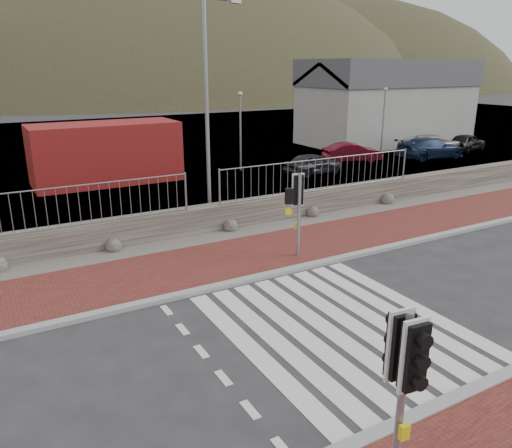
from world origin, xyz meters
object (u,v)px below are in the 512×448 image
traffic_signal_near (405,366)px  streetlight (210,102)px  traffic_signal_far (298,198)px  shipping_container (106,153)px  car_a (313,164)px  car_d (432,144)px  car_b (352,152)px  car_c (430,148)px  car_e (467,142)px

traffic_signal_near → streetlight: streetlight is taller
traffic_signal_far → streetlight: bearing=-68.4°
shipping_container → car_a: shipping_container is taller
streetlight → car_a: size_ratio=2.34×
shipping_container → car_d: shipping_container is taller
traffic_signal_far → car_b: (11.40, 11.18, -1.27)m
shipping_container → car_c: bearing=-10.0°
streetlight → car_a: (8.05, 5.10, -3.69)m
traffic_signal_far → car_a: 12.07m
car_c → car_e: size_ratio=1.29×
traffic_signal_far → shipping_container: 13.06m
car_d → car_c: bearing=129.6°
car_c → streetlight: bearing=112.9°
car_a → traffic_signal_far: bearing=137.7°
car_e → car_a: bearing=82.6°
traffic_signal_far → car_e: bearing=-140.0°
car_b → car_c: 5.03m
car_b → car_d: bearing=-76.3°
car_b → car_c: (4.81, -1.46, 0.07)m
traffic_signal_near → car_e: 30.23m
car_b → car_e: bearing=-77.4°
shipping_container → car_b: (13.74, -1.66, -0.85)m
car_b → car_e: car_e is taller
traffic_signal_far → car_d: (17.68, 10.90, -1.22)m
car_c → car_e: bearing=-73.6°
car_a → car_b: size_ratio=0.95×
traffic_signal_near → car_a: (10.92, 17.04, -1.33)m
car_c → car_d: size_ratio=0.99×
traffic_signal_far → car_e: traffic_signal_far is taller
car_e → streetlight: bearing=94.1°
car_d → traffic_signal_near: bearing=132.0°
car_b → car_e: 9.21m
traffic_signal_near → traffic_signal_far: size_ratio=1.03×
traffic_signal_near → car_e: bearing=43.3°
traffic_signal_far → car_d: bearing=-135.6°
streetlight → car_e: 22.46m
shipping_container → car_b: bearing=-7.3°
traffic_signal_far → car_d: 20.81m
car_a → car_c: size_ratio=0.74×
shipping_container → car_c: (18.55, -3.11, -0.78)m
streetlight → shipping_container: 9.08m
car_d → car_b: bearing=88.4°
traffic_signal_far → car_d: traffic_signal_far is taller
traffic_signal_near → car_d: (21.23, 18.47, -1.27)m
streetlight → shipping_container: (-1.66, 8.47, -2.82)m
car_d → streetlight: bearing=110.5°
streetlight → car_e: size_ratio=2.25×
shipping_container → car_b: shipping_container is taller
car_b → car_e: (9.19, -0.60, 0.01)m
car_b → car_d: 6.29m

